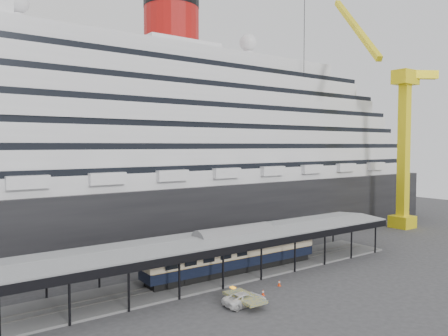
% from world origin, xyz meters
% --- Properties ---
extents(ground, '(200.00, 200.00, 0.00)m').
position_xyz_m(ground, '(0.00, 0.00, 0.00)').
color(ground, '#333335').
rests_on(ground, ground).
extents(cruise_ship, '(130.00, 30.00, 43.90)m').
position_xyz_m(cruise_ship, '(0.05, 32.00, 18.35)').
color(cruise_ship, black).
rests_on(cruise_ship, ground).
extents(platform_canopy, '(56.00, 9.18, 5.30)m').
position_xyz_m(platform_canopy, '(0.00, 5.00, 2.36)').
color(platform_canopy, slate).
rests_on(platform_canopy, ground).
extents(crane_yellow, '(23.83, 18.78, 47.60)m').
position_xyz_m(crane_yellow, '(47.06, 10.54, 19.96)').
color(crane_yellow, yellow).
rests_on(crane_yellow, ground).
extents(port_truck, '(4.84, 2.37, 1.32)m').
position_xyz_m(port_truck, '(-4.08, -4.54, 0.66)').
color(port_truck, white).
rests_on(port_truck, ground).
extents(pullman_carriage, '(25.20, 3.68, 24.69)m').
position_xyz_m(pullman_carriage, '(1.86, 5.00, 2.97)').
color(pullman_carriage, black).
rests_on(pullman_carriage, ground).
extents(traffic_cone_left, '(0.40, 0.40, 0.70)m').
position_xyz_m(traffic_cone_left, '(-2.27, -3.81, 0.35)').
color(traffic_cone_left, '#F0350D').
rests_on(traffic_cone_left, ground).
extents(traffic_cone_mid, '(0.46, 0.46, 0.73)m').
position_xyz_m(traffic_cone_mid, '(-0.67, -3.50, 0.36)').
color(traffic_cone_mid, '#EF360D').
rests_on(traffic_cone_mid, ground).
extents(traffic_cone_right, '(0.42, 0.42, 0.74)m').
position_xyz_m(traffic_cone_right, '(3.05, -2.12, 0.37)').
color(traffic_cone_right, red).
rests_on(traffic_cone_right, ground).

